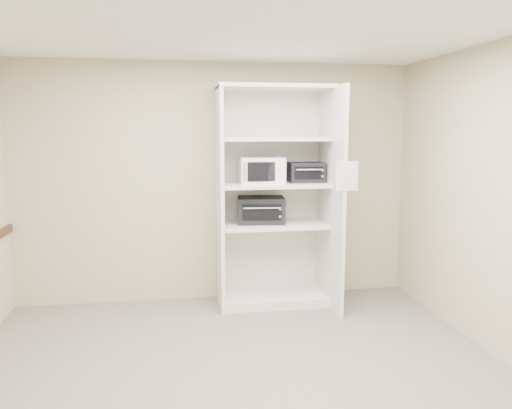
{
  "coord_description": "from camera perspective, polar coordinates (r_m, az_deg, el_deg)",
  "views": [
    {
      "loc": [
        -0.45,
        -3.67,
        1.94
      ],
      "look_at": [
        0.38,
        1.44,
        1.17
      ],
      "focal_mm": 35.0,
      "sensor_mm": 36.0,
      "label": 1
    }
  ],
  "objects": [
    {
      "name": "paper_sign",
      "position": [
        5.05,
        10.39,
        3.21
      ],
      "size": [
        0.23,
        0.02,
        0.29
      ],
      "primitive_type": "cube",
      "rotation": [
        0.0,
        0.0,
        0.08
      ],
      "color": "white",
      "rests_on": "shelving_unit"
    },
    {
      "name": "wall_front",
      "position": [
        1.83,
        5.71,
        -10.55
      ],
      "size": [
        4.5,
        0.02,
        2.7
      ],
      "primitive_type": "cube",
      "color": "#B8AE89",
      "rests_on": "ground"
    },
    {
      "name": "microwave",
      "position": [
        5.44,
        0.66,
        3.93
      ],
      "size": [
        0.49,
        0.38,
        0.28
      ],
      "primitive_type": "cube",
      "rotation": [
        0.0,
        0.0,
        -0.04
      ],
      "color": "white",
      "rests_on": "shelving_unit"
    },
    {
      "name": "ceiling",
      "position": [
        3.77,
        -2.28,
        20.04
      ],
      "size": [
        4.5,
        4.0,
        0.01
      ],
      "primitive_type": "cube",
      "color": "white"
    },
    {
      "name": "toaster_oven_upper",
      "position": [
        5.61,
        5.75,
        3.7
      ],
      "size": [
        0.4,
        0.3,
        0.22
      ],
      "primitive_type": "cube",
      "rotation": [
        0.0,
        0.0,
        -0.04
      ],
      "color": "black",
      "rests_on": "shelving_unit"
    },
    {
      "name": "wall_right",
      "position": [
        4.59,
        26.94,
        0.12
      ],
      "size": [
        0.02,
        4.0,
        2.7
      ],
      "primitive_type": "cube",
      "color": "#B8AE89",
      "rests_on": "ground"
    },
    {
      "name": "toaster_oven_lower",
      "position": [
        5.57,
        0.57,
        -0.62
      ],
      "size": [
        0.55,
        0.44,
        0.29
      ],
      "primitive_type": "cube",
      "rotation": [
        0.0,
        0.0,
        -0.11
      ],
      "color": "black",
      "rests_on": "shelving_unit"
    },
    {
      "name": "floor",
      "position": [
        4.17,
        -2.05,
        -19.28
      ],
      "size": [
        4.5,
        4.0,
        0.01
      ],
      "primitive_type": "cube",
      "color": "#615A52",
      "rests_on": "ground"
    },
    {
      "name": "wall_back",
      "position": [
        5.72,
        -4.62,
        2.49
      ],
      "size": [
        4.5,
        0.02,
        2.7
      ],
      "primitive_type": "cube",
      "color": "#B8AE89",
      "rests_on": "ground"
    },
    {
      "name": "shelving_unit",
      "position": [
        5.54,
        2.53,
        0.04
      ],
      "size": [
        1.24,
        0.92,
        2.42
      ],
      "color": "beige",
      "rests_on": "floor"
    }
  ]
}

